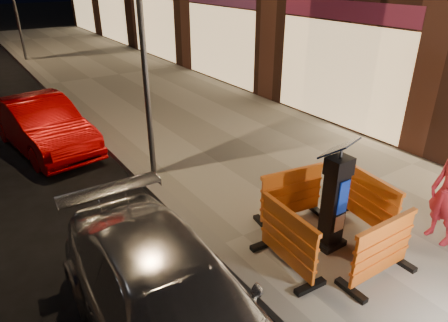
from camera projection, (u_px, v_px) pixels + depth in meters
ground_plane at (218, 253)px, 6.68m from camera, size 120.00×120.00×0.00m
sidewalk at (340, 197)px, 8.16m from camera, size 6.00×60.00×0.15m
kerb at (218, 250)px, 6.64m from camera, size 0.30×60.00×0.15m
parking_kiosk at (335, 198)px, 6.26m from camera, size 0.62×0.62×1.79m
barrier_front at (382, 250)px, 5.72m from camera, size 1.29×0.55×1.00m
barrier_back at (291, 194)px, 7.14m from camera, size 1.35×0.72×1.00m
barrier_kerbside at (288, 240)px, 5.95m from camera, size 0.62×1.31×1.00m
barrier_bldgside at (370, 202)px, 6.91m from camera, size 0.70×1.34×1.00m
car_red at (47, 149)px, 10.54m from camera, size 2.05×4.30×1.36m
street_lamp_mid at (142, 35)px, 7.67m from camera, size 0.12×0.12×6.00m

